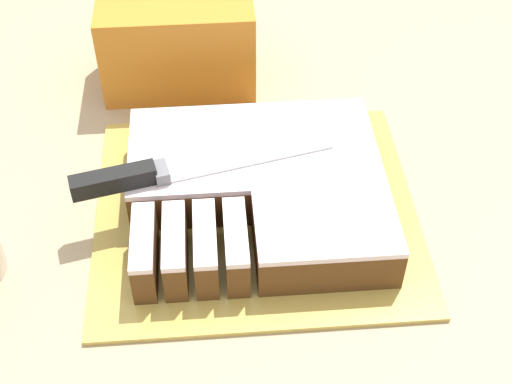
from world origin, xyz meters
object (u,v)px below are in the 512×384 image
object	(u,v)px
cake	(260,189)
storage_box	(178,40)
cake_board	(256,211)
knife	(151,174)

from	to	relation	value
cake	storage_box	bearing A→B (deg)	109.11
cake_board	cake	bearing A→B (deg)	42.24
knife	cake_board	bearing A→B (deg)	-13.72
cake_board	cake	size ratio (longest dim) A/B	1.29
cake	storage_box	xyz separation A→B (m)	(-0.09, 0.27, 0.03)
cake_board	knife	bearing A→B (deg)	179.48
cake	cake_board	bearing A→B (deg)	-137.76
cake	knife	size ratio (longest dim) A/B	0.98
cake	storage_box	world-z (taller)	storage_box
cake_board	cake	xyz separation A→B (m)	(0.01, 0.01, 0.03)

